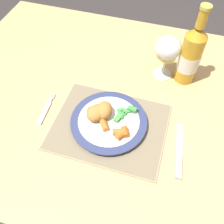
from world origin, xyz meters
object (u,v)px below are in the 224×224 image
dinner_plate (109,122)px  table_knife (179,155)px  fork (45,111)px  dining_table (129,116)px  bottle (191,55)px  wine_glass (168,50)px

dinner_plate → table_knife: dinner_plate is taller
fork → table_knife: 0.44m
dining_table → table_knife: table_knife is taller
dinner_plate → table_knife: size_ratio=1.29×
bottle → fork: bearing=-145.4°
dining_table → wine_glass: bearing=63.7°
fork → dinner_plate: bearing=2.7°
dining_table → bottle: bottle is taller
fork → bottle: size_ratio=0.47×
dinner_plate → wine_glass: 0.31m
dining_table → wine_glass: size_ratio=8.41×
bottle → table_knife: bearing=-85.0°
dining_table → dinner_plate: bearing=-111.0°
table_knife → bottle: bottle is taller
fork → wine_glass: 0.45m
table_knife → fork: bearing=175.8°
fork → table_knife: (0.44, -0.03, 0.00)m
dining_table → table_knife: 0.26m
dining_table → wine_glass: wine_glass is taller
table_knife → bottle: size_ratio=0.65×
dinner_plate → fork: dinner_plate is taller
dinner_plate → bottle: (0.20, 0.28, 0.09)m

